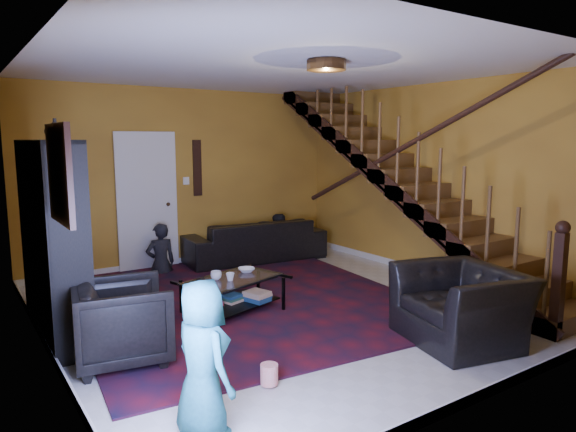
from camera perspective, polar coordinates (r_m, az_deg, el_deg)
name	(u,v)px	position (r m, az deg, el deg)	size (l,w,h in m)	color
floor	(283,307)	(6.30, -0.59, -10.05)	(5.50, 5.50, 0.00)	beige
room	(138,294)	(6.89, -16.29, -8.32)	(5.50, 5.50, 5.50)	gold
staircase	(409,183)	(7.38, 13.30, 3.56)	(0.95, 5.02, 3.18)	brown
bookshelf	(53,243)	(5.75, -24.63, -2.70)	(0.35, 1.80, 2.00)	black
door	(147,204)	(8.19, -15.37, 1.32)	(0.82, 0.05, 2.05)	silver
framed_picture	(59,174)	(4.15, -24.05, 4.29)	(0.04, 0.74, 0.74)	maroon
wall_hanging	(197,168)	(8.46, -10.05, 5.28)	(0.14, 0.03, 0.90)	black
ceiling_fixture	(326,65)	(5.37, 4.28, 16.36)	(0.40, 0.40, 0.10)	#3F2814
rug	(241,298)	(6.63, -5.27, -9.02)	(3.90, 4.46, 0.02)	#450C16
sofa	(254,240)	(8.59, -3.78, -2.70)	(2.33, 0.91, 0.68)	black
armchair_left	(123,322)	(4.94, -17.90, -11.15)	(0.80, 0.82, 0.75)	black
armchair_right	(461,306)	(5.44, 18.66, -9.42)	(1.14, 0.99, 0.74)	black
person_adult_a	(161,263)	(8.01, -13.95, -5.09)	(0.44, 0.29, 1.22)	black
person_adult_b	(277,248)	(8.92, -1.20, -3.55)	(0.58, 0.45, 1.19)	black
person_child	(202,360)	(3.60, -9.49, -15.45)	(0.53, 0.35, 1.09)	#1A5C64
coffee_table	(233,293)	(6.05, -6.17, -8.53)	(1.23, 0.93, 0.42)	black
cup_a	(216,275)	(5.95, -7.99, -6.55)	(0.13, 0.13, 0.10)	#999999
cup_b	(230,277)	(5.89, -6.44, -6.73)	(0.10, 0.10, 0.09)	#999999
bowl	(246,270)	(6.25, -4.65, -5.99)	(0.20, 0.20, 0.05)	#999999
vase	(55,129)	(5.16, -24.46, 8.78)	(0.18, 0.18, 0.19)	#999999
popcorn_bucket	(269,374)	(4.39, -2.10, -17.15)	(0.15, 0.15, 0.17)	red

